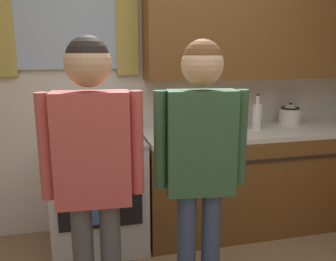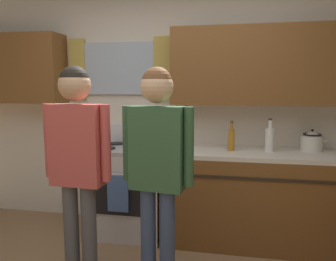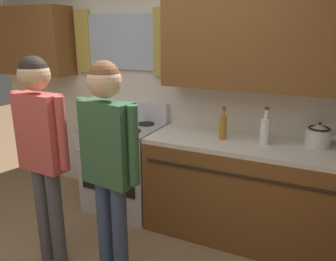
{
  "view_description": "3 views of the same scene",
  "coord_description": "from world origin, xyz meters",
  "px_view_note": "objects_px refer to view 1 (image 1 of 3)",
  "views": [
    {
      "loc": [
        -0.49,
        -1.19,
        1.57
      ],
      "look_at": [
        -0.0,
        0.81,
        1.11
      ],
      "focal_mm": 37.71,
      "sensor_mm": 36.0,
      "label": 1
    },
    {
      "loc": [
        0.58,
        -1.53,
        1.49
      ],
      "look_at": [
        0.11,
        1.0,
        1.15
      ],
      "focal_mm": 34.22,
      "sensor_mm": 36.0,
      "label": 2
    },
    {
      "loc": [
        1.38,
        -1.17,
        1.8
      ],
      "look_at": [
        0.36,
        0.98,
        1.1
      ],
      "focal_mm": 35.58,
      "sensor_mm": 36.0,
      "label": 3
    }
  ],
  "objects_px": {
    "bottle_milk_white": "(257,116)",
    "adult_left": "(93,161)",
    "adult_in_plaid": "(201,154)",
    "stovetop_kettle": "(290,114)",
    "stove_oven": "(99,190)",
    "bottle_oil_amber": "(220,119)"
  },
  "relations": [
    {
      "from": "stove_oven",
      "to": "adult_in_plaid",
      "type": "xyz_separation_m",
      "value": [
        0.52,
        -0.99,
        0.56
      ]
    },
    {
      "from": "bottle_oil_amber",
      "to": "bottle_milk_white",
      "type": "height_order",
      "value": "bottle_milk_white"
    },
    {
      "from": "stove_oven",
      "to": "bottle_milk_white",
      "type": "relative_size",
      "value": 3.51
    },
    {
      "from": "adult_in_plaid",
      "to": "stovetop_kettle",
      "type": "bearing_deg",
      "value": 41.84
    },
    {
      "from": "stove_oven",
      "to": "bottle_oil_amber",
      "type": "distance_m",
      "value": 1.16
    },
    {
      "from": "stove_oven",
      "to": "adult_left",
      "type": "xyz_separation_m",
      "value": [
        -0.05,
        -1.02,
        0.57
      ]
    },
    {
      "from": "bottle_milk_white",
      "to": "stovetop_kettle",
      "type": "relative_size",
      "value": 1.14
    },
    {
      "from": "bottle_oil_amber",
      "to": "adult_in_plaid",
      "type": "xyz_separation_m",
      "value": [
        -0.5,
        -0.98,
        0.02
      ]
    },
    {
      "from": "stove_oven",
      "to": "stovetop_kettle",
      "type": "bearing_deg",
      "value": 4.29
    },
    {
      "from": "bottle_milk_white",
      "to": "stovetop_kettle",
      "type": "bearing_deg",
      "value": 16.98
    },
    {
      "from": "stovetop_kettle",
      "to": "adult_in_plaid",
      "type": "xyz_separation_m",
      "value": [
        -1.26,
        -1.13,
        0.03
      ]
    },
    {
      "from": "stove_oven",
      "to": "bottle_oil_amber",
      "type": "bearing_deg",
      "value": -0.59
    },
    {
      "from": "bottle_milk_white",
      "to": "adult_in_plaid",
      "type": "height_order",
      "value": "adult_in_plaid"
    },
    {
      "from": "bottle_oil_amber",
      "to": "bottle_milk_white",
      "type": "distance_m",
      "value": 0.35
    },
    {
      "from": "bottle_milk_white",
      "to": "adult_left",
      "type": "relative_size",
      "value": 0.19
    },
    {
      "from": "bottle_milk_white",
      "to": "adult_left",
      "type": "bearing_deg",
      "value": -144.27
    },
    {
      "from": "bottle_milk_white",
      "to": "adult_in_plaid",
      "type": "relative_size",
      "value": 0.19
    },
    {
      "from": "bottle_milk_white",
      "to": "adult_left",
      "type": "xyz_separation_m",
      "value": [
        -1.43,
        -1.03,
        0.02
      ]
    },
    {
      "from": "stovetop_kettle",
      "to": "adult_left",
      "type": "relative_size",
      "value": 0.17
    },
    {
      "from": "stovetop_kettle",
      "to": "adult_in_plaid",
      "type": "distance_m",
      "value": 1.69
    },
    {
      "from": "adult_left",
      "to": "adult_in_plaid",
      "type": "distance_m",
      "value": 0.57
    },
    {
      "from": "adult_left",
      "to": "adult_in_plaid",
      "type": "relative_size",
      "value": 1.01
    }
  ]
}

